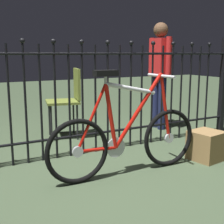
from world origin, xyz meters
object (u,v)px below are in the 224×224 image
at_px(chair_olive, 69,96).
at_px(display_crate, 206,145).
at_px(bicycle, 126,138).
at_px(person_visitor, 160,67).

height_order(chair_olive, display_crate, chair_olive).
bearing_deg(bicycle, display_crate, -3.90).
xyz_separation_m(bicycle, display_crate, (0.93, -0.06, -0.19)).
xyz_separation_m(person_visitor, display_crate, (-0.41, -1.35, -0.74)).
bearing_deg(person_visitor, display_crate, -107.01).
bearing_deg(person_visitor, bicycle, -136.15).
xyz_separation_m(chair_olive, display_crate, (0.91, -1.51, -0.39)).
bearing_deg(chair_olive, bicycle, -90.62).
bearing_deg(bicycle, person_visitor, 43.85).
distance_m(bicycle, chair_olive, 1.46).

